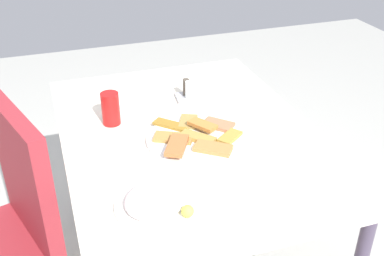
{
  "coord_description": "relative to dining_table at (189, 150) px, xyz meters",
  "views": [
    {
      "loc": [
        -1.37,
        0.45,
        1.58
      ],
      "look_at": [
        -0.02,
        -0.0,
        0.76
      ],
      "focal_mm": 43.9,
      "sensor_mm": 36.0,
      "label": 1
    }
  ],
  "objects": [
    {
      "name": "spoon",
      "position": [
        0.41,
        -0.23,
        0.08
      ],
      "size": [
        0.16,
        0.04,
        0.0
      ],
      "primitive_type": "cube",
      "rotation": [
        0.0,
        0.0,
        0.16
      ],
      "color": "silver",
      "rests_on": "paper_napkin"
    },
    {
      "name": "dining_chair",
      "position": [
        -0.09,
        0.67,
        -0.12
      ],
      "size": [
        0.53,
        0.53,
        0.94
      ],
      "color": "#9F2931",
      "rests_on": "ground_plane"
    },
    {
      "name": "salad_plate_greens",
      "position": [
        -0.37,
        0.22,
        0.1
      ],
      "size": [
        0.24,
        0.24,
        0.05
      ],
      "color": "white",
      "rests_on": "dining_table"
    },
    {
      "name": "paper_napkin",
      "position": [
        0.41,
        -0.25,
        0.08
      ],
      "size": [
        0.19,
        0.19,
        0.0
      ],
      "primitive_type": "cube",
      "rotation": [
        0.0,
        0.0,
        -0.37
      ],
      "color": "white",
      "rests_on": "dining_table"
    },
    {
      "name": "condiment_caddy",
      "position": [
        0.26,
        -0.08,
        0.1
      ],
      "size": [
        0.1,
        0.1,
        0.08
      ],
      "color": "#B2B2B7",
      "rests_on": "dining_table"
    },
    {
      "name": "dining_table",
      "position": [
        0.0,
        0.0,
        0.0
      ],
      "size": [
        1.19,
        0.88,
        0.73
      ],
      "color": "silver",
      "rests_on": "ground_plane"
    },
    {
      "name": "pide_platter",
      "position": [
        -0.06,
        -0.0,
        0.09
      ],
      "size": [
        0.34,
        0.34,
        0.04
      ],
      "color": "white",
      "rests_on": "dining_table"
    },
    {
      "name": "fork",
      "position": [
        0.41,
        -0.26,
        0.08
      ],
      "size": [
        0.16,
        0.03,
        0.0
      ],
      "primitive_type": "cube",
      "rotation": [
        0.0,
        0.0,
        0.12
      ],
      "color": "silver",
      "rests_on": "paper_napkin"
    },
    {
      "name": "soda_can",
      "position": [
        0.15,
        0.25,
        0.14
      ],
      "size": [
        0.08,
        0.08,
        0.12
      ],
      "primitive_type": "cylinder",
      "rotation": [
        0.0,
        0.0,
        2.88
      ],
      "color": "red",
      "rests_on": "dining_table"
    }
  ]
}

